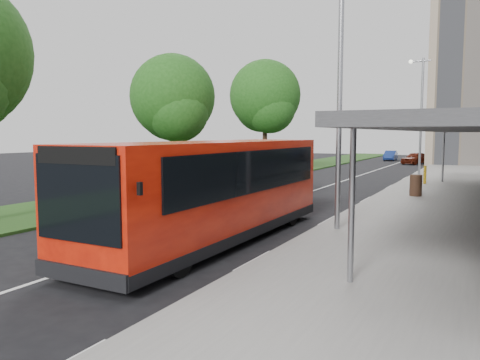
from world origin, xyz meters
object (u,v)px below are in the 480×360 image
Objects in this scene: bus_second at (228,174)px; car_near at (415,158)px; lamp_post_near at (337,79)px; bollard at (425,175)px; tree_mid at (173,103)px; car_far at (390,156)px; lamp_post_far at (420,110)px; litter_bin at (416,185)px; bus_main at (215,191)px; tree_far at (265,100)px.

bus_second is 2.69× the size of car_near.
lamp_post_near is 15.82m from bollard.
tree_mid is 0.75× the size of bus_second.
tree_mid is at bearing -100.99° from car_far.
tree_mid is at bearing -130.68° from lamp_post_far.
bollard is at bearing -78.24° from car_far.
tree_mid is at bearing 147.64° from lamp_post_near.
lamp_post_far reaches higher than tree_mid.
bus_second is (-5.35, -17.20, -3.31)m from lamp_post_far.
car_far is at bearing 97.69° from lamp_post_near.
car_far is at bearing 81.17° from tree_mid.
car_far is (-5.69, 42.08, -4.15)m from lamp_post_near.
litter_bin is 27.20m from car_near.
car_far is (-0.34, 39.28, -0.83)m from bus_second.
bollard is (0.96, -4.74, -4.04)m from lamp_post_far.
lamp_post_far is at bearing -77.72° from car_far.
litter_bin is (6.56, 6.47, -0.75)m from bus_second.
lamp_post_far is (11.13, 12.95, -0.05)m from tree_mid.
lamp_post_far is at bearing 96.44° from litter_bin.
car_near is 1.06× the size of car_far.
lamp_post_near is at bearing -97.44° from litter_bin.
car_near reaches higher than car_far.
bus_main is 44.89m from car_far.
bus_main is at bearing -96.79° from lamp_post_far.
bus_second is (-5.35, 2.80, -3.31)m from lamp_post_near.
tree_far is 2.52× the size of car_far.
tree_mid is at bearing -169.81° from litter_bin.
bus_main is at bearing -49.17° from tree_mid.
lamp_post_near is 20.00m from lamp_post_far.
lamp_post_near is 0.81× the size of bus_second.
bollard is at bearing 68.84° from bus_second.
bollard is 0.29× the size of car_near.
tree_far is at bearing -96.23° from car_near.
tree_far is 8.72× the size of litter_bin.
bus_second is 2.85× the size of car_far.
bus_second reaches higher than car_far.
tree_mid reaches higher than litter_bin.
litter_bin is at bearing -80.29° from car_far.
tree_far is 2.38× the size of car_near.
litter_bin is at bearing 72.08° from bus_main.
tree_far is at bearing 90.00° from tree_mid.
car_near reaches higher than bollard.
lamp_post_far is (0.00, 20.00, 0.00)m from lamp_post_near.
tree_far is 13.61m from bollard.
tree_mid reaches higher than bus_main.
tree_far is 1.09× the size of lamp_post_near.
tree_mid is 0.85× the size of tree_far.
bus_second reaches higher than litter_bin.
bollard is at bearing 34.19° from tree_mid.
car_near is 6.77m from car_far.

